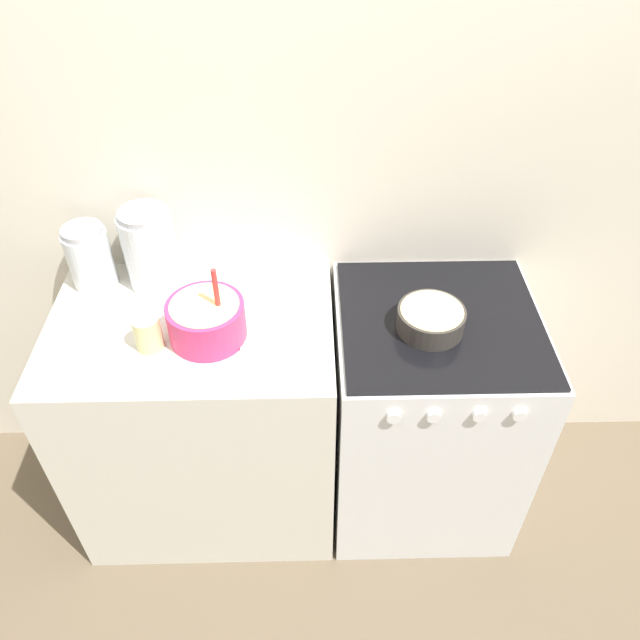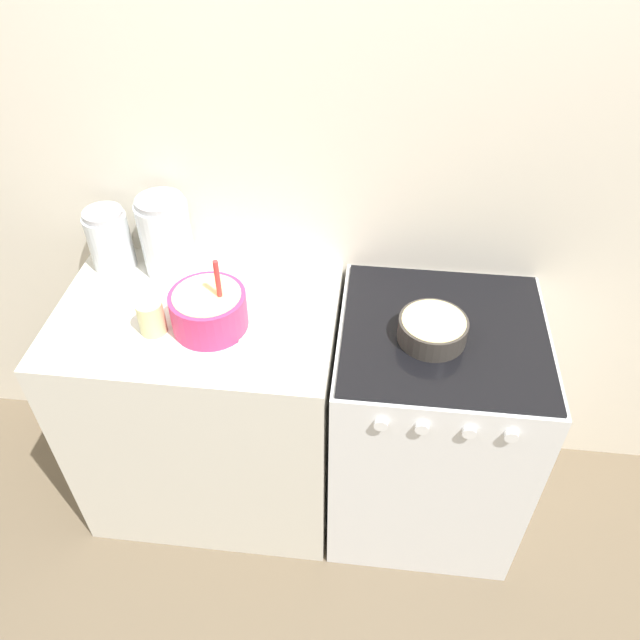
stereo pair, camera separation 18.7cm
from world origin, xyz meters
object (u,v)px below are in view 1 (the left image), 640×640
stove (425,414)px  tin_can (148,333)px  baking_pan (431,319)px  mixing_bowl (206,319)px  storage_jar_left (91,260)px  storage_jar_middle (151,253)px

stove → tin_can: tin_can is taller
baking_pan → mixing_bowl: bearing=-178.4°
baking_pan → tin_can: (-0.84, -0.06, 0.02)m
mixing_bowl → storage_jar_left: (-0.40, 0.27, 0.02)m
storage_jar_left → tin_can: 0.39m
storage_jar_left → baking_pan: bearing=-13.0°
storage_jar_left → storage_jar_middle: size_ratio=0.79×
stove → storage_jar_left: (-1.12, 0.21, 0.56)m
storage_jar_middle → mixing_bowl: bearing=-52.9°
baking_pan → storage_jar_left: (-1.08, 0.25, 0.05)m
stove → tin_can: 1.03m
stove → storage_jar_left: storage_jar_left is taller
storage_jar_middle → tin_can: bearing=-83.7°
storage_jar_left → storage_jar_middle: 0.20m
tin_can → baking_pan: bearing=4.0°
stove → storage_jar_left: size_ratio=4.27×
stove → storage_jar_left: 1.27m
mixing_bowl → storage_jar_middle: storage_jar_middle is taller
tin_can → storage_jar_middle: bearing=96.3°
stove → baking_pan: size_ratio=4.49×
mixing_bowl → tin_can: bearing=-166.5°
stove → baking_pan: (-0.04, -0.04, 0.50)m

